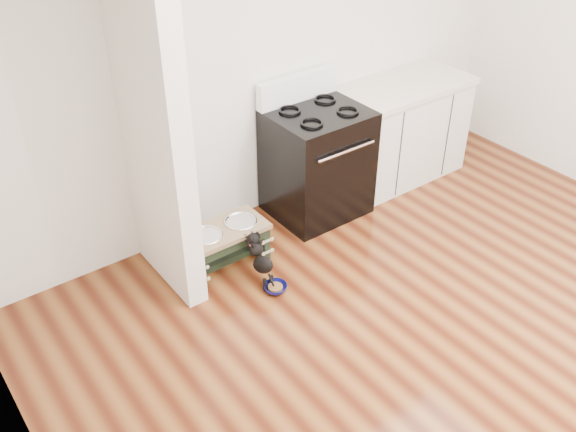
% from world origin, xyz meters
% --- Properties ---
extents(ground, '(5.00, 5.00, 0.00)m').
position_xyz_m(ground, '(0.00, 0.00, 0.00)').
color(ground, '#43190B').
rests_on(ground, ground).
extents(room_shell, '(5.00, 5.00, 5.00)m').
position_xyz_m(room_shell, '(0.00, 0.00, 1.62)').
color(room_shell, silver).
rests_on(room_shell, ground).
extents(partition_wall, '(0.15, 0.80, 2.70)m').
position_xyz_m(partition_wall, '(-1.18, 2.10, 1.35)').
color(partition_wall, silver).
rests_on(partition_wall, ground).
extents(oven_range, '(0.76, 0.69, 1.14)m').
position_xyz_m(oven_range, '(0.25, 2.16, 0.48)').
color(oven_range, black).
rests_on(oven_range, ground).
extents(cabinet_run, '(1.24, 0.64, 0.91)m').
position_xyz_m(cabinet_run, '(1.23, 2.18, 0.45)').
color(cabinet_run, silver).
rests_on(cabinet_run, ground).
extents(dog_feeder, '(0.65, 0.35, 0.37)m').
position_xyz_m(dog_feeder, '(-0.80, 1.94, 0.25)').
color(dog_feeder, black).
rests_on(dog_feeder, ground).
extents(puppy, '(0.11, 0.33, 0.39)m').
position_xyz_m(puppy, '(-0.68, 1.64, 0.22)').
color(puppy, black).
rests_on(puppy, ground).
extents(floor_bowl, '(0.22, 0.22, 0.05)m').
position_xyz_m(floor_bowl, '(-0.66, 1.49, 0.03)').
color(floor_bowl, '#0D0F5B').
rests_on(floor_bowl, ground).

